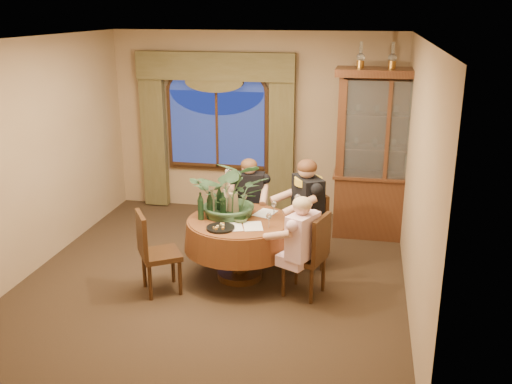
% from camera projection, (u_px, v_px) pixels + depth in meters
% --- Properties ---
extents(floor, '(5.00, 5.00, 0.00)m').
position_uv_depth(floor, '(216.00, 276.00, 6.94)').
color(floor, black).
rests_on(floor, ground).
extents(wall_back, '(4.50, 0.00, 4.50)m').
position_uv_depth(wall_back, '(256.00, 124.00, 8.84)').
color(wall_back, '#997B55').
rests_on(wall_back, ground).
extents(wall_right, '(0.00, 5.00, 5.00)m').
position_uv_depth(wall_right, '(416.00, 176.00, 6.09)').
color(wall_right, '#997B55').
rests_on(wall_right, ground).
extents(ceiling, '(5.00, 5.00, 0.00)m').
position_uv_depth(ceiling, '(210.00, 39.00, 6.07)').
color(ceiling, white).
rests_on(ceiling, wall_back).
extents(window, '(1.62, 0.10, 1.32)m').
position_uv_depth(window, '(217.00, 129.00, 8.91)').
color(window, navy).
rests_on(window, wall_back).
extents(arched_transom, '(1.60, 0.06, 0.44)m').
position_uv_depth(arched_transom, '(216.00, 79.00, 8.67)').
color(arched_transom, navy).
rests_on(arched_transom, wall_back).
extents(drapery_left, '(0.38, 0.14, 2.32)m').
position_uv_depth(drapery_left, '(154.00, 135.00, 9.10)').
color(drapery_left, '#494221').
rests_on(drapery_left, floor).
extents(drapery_right, '(0.38, 0.14, 2.32)m').
position_uv_depth(drapery_right, '(282.00, 141.00, 8.72)').
color(drapery_right, '#494221').
rests_on(drapery_right, floor).
extents(swag_valance, '(2.45, 0.16, 0.42)m').
position_uv_depth(swag_valance, '(214.00, 66.00, 8.54)').
color(swag_valance, '#494221').
rests_on(swag_valance, wall_back).
extents(dining_table, '(1.47, 1.47, 0.75)m').
position_uv_depth(dining_table, '(240.00, 249.00, 6.81)').
color(dining_table, maroon).
rests_on(dining_table, floor).
extents(china_cabinet, '(1.45, 0.57, 2.36)m').
position_uv_depth(china_cabinet, '(385.00, 155.00, 7.84)').
color(china_cabinet, '#3E1F11').
rests_on(china_cabinet, floor).
extents(oil_lamp_left, '(0.11, 0.11, 0.34)m').
position_uv_depth(oil_lamp_left, '(361.00, 55.00, 7.50)').
color(oil_lamp_left, '#A5722D').
rests_on(oil_lamp_left, china_cabinet).
extents(oil_lamp_center, '(0.11, 0.11, 0.34)m').
position_uv_depth(oil_lamp_center, '(393.00, 55.00, 7.43)').
color(oil_lamp_center, '#A5722D').
rests_on(oil_lamp_center, china_cabinet).
extents(oil_lamp_right, '(0.11, 0.11, 0.34)m').
position_uv_depth(oil_lamp_right, '(425.00, 56.00, 7.35)').
color(oil_lamp_right, '#A5722D').
rests_on(oil_lamp_right, china_cabinet).
extents(chair_right, '(0.53, 0.53, 0.96)m').
position_uv_depth(chair_right, '(304.00, 255.00, 6.38)').
color(chair_right, black).
rests_on(chair_right, floor).
extents(chair_back_right, '(0.58, 0.58, 0.96)m').
position_uv_depth(chair_back_right, '(304.00, 231.00, 7.05)').
color(chair_back_right, black).
rests_on(chair_back_right, floor).
extents(chair_back, '(0.45, 0.45, 0.96)m').
position_uv_depth(chair_back, '(249.00, 215.00, 7.61)').
color(chair_back, black).
rests_on(chair_back, floor).
extents(chair_front_left, '(0.58, 0.58, 0.96)m').
position_uv_depth(chair_front_left, '(161.00, 252.00, 6.45)').
color(chair_front_left, black).
rests_on(chair_front_left, floor).
extents(person_pink, '(0.55, 0.57, 1.21)m').
position_uv_depth(person_pink, '(302.00, 250.00, 6.21)').
color(person_pink, beige).
rests_on(person_pink, floor).
extents(person_back, '(0.48, 0.45, 1.26)m').
position_uv_depth(person_back, '(249.00, 204.00, 7.57)').
color(person_back, black).
rests_on(person_back, floor).
extents(person_scarf, '(0.65, 0.67, 1.41)m').
position_uv_depth(person_scarf, '(307.00, 215.00, 6.97)').
color(person_scarf, black).
rests_on(person_scarf, floor).
extents(stoneware_vase, '(0.15, 0.15, 0.27)m').
position_uv_depth(stoneware_vase, '(233.00, 204.00, 6.81)').
color(stoneware_vase, '#998464').
rests_on(stoneware_vase, dining_table).
extents(centerpiece_plant, '(0.94, 1.04, 0.81)m').
position_uv_depth(centerpiece_plant, '(232.00, 166.00, 6.66)').
color(centerpiece_plant, '#305231').
rests_on(centerpiece_plant, dining_table).
extents(olive_bowl, '(0.16, 0.16, 0.05)m').
position_uv_depth(olive_bowl, '(241.00, 220.00, 6.60)').
color(olive_bowl, '#4B5E33').
rests_on(olive_bowl, dining_table).
extents(cheese_platter, '(0.32, 0.32, 0.02)m').
position_uv_depth(cheese_platter, '(221.00, 228.00, 6.40)').
color(cheese_platter, black).
rests_on(cheese_platter, dining_table).
extents(wine_bottle_0, '(0.07, 0.07, 0.33)m').
position_uv_depth(wine_bottle_0, '(223.00, 206.00, 6.65)').
color(wine_bottle_0, black).
rests_on(wine_bottle_0, dining_table).
extents(wine_bottle_1, '(0.07, 0.07, 0.33)m').
position_uv_depth(wine_bottle_1, '(201.00, 206.00, 6.64)').
color(wine_bottle_1, black).
rests_on(wine_bottle_1, dining_table).
extents(wine_bottle_2, '(0.07, 0.07, 0.33)m').
position_uv_depth(wine_bottle_2, '(224.00, 203.00, 6.75)').
color(wine_bottle_2, tan).
rests_on(wine_bottle_2, dining_table).
extents(wine_bottle_3, '(0.07, 0.07, 0.33)m').
position_uv_depth(wine_bottle_3, '(219.00, 200.00, 6.85)').
color(wine_bottle_3, black).
rests_on(wine_bottle_3, dining_table).
extents(wine_bottle_4, '(0.07, 0.07, 0.33)m').
position_uv_depth(wine_bottle_4, '(210.00, 206.00, 6.66)').
color(wine_bottle_4, black).
rests_on(wine_bottle_4, dining_table).
extents(wine_bottle_5, '(0.07, 0.07, 0.33)m').
position_uv_depth(wine_bottle_5, '(212.00, 202.00, 6.78)').
color(wine_bottle_5, tan).
rests_on(wine_bottle_5, dining_table).
extents(tasting_paper_0, '(0.29, 0.35, 0.00)m').
position_uv_depth(tasting_paper_0, '(253.00, 226.00, 6.47)').
color(tasting_paper_0, white).
rests_on(tasting_paper_0, dining_table).
extents(tasting_paper_1, '(0.29, 0.35, 0.00)m').
position_uv_depth(tasting_paper_1, '(265.00, 213.00, 6.88)').
color(tasting_paper_1, white).
rests_on(tasting_paper_1, dining_table).
extents(tasting_paper_2, '(0.30, 0.35, 0.00)m').
position_uv_depth(tasting_paper_2, '(233.00, 226.00, 6.46)').
color(tasting_paper_2, white).
rests_on(tasting_paper_2, dining_table).
extents(wine_glass_person_pink, '(0.07, 0.07, 0.18)m').
position_uv_depth(wine_glass_person_pink, '(269.00, 220.00, 6.41)').
color(wine_glass_person_pink, silver).
rests_on(wine_glass_person_pink, dining_table).
extents(wine_glass_person_back, '(0.07, 0.07, 0.18)m').
position_uv_depth(wine_glass_person_back, '(244.00, 200.00, 7.07)').
color(wine_glass_person_back, silver).
rests_on(wine_glass_person_back, dining_table).
extents(wine_glass_person_scarf, '(0.07, 0.07, 0.18)m').
position_uv_depth(wine_glass_person_scarf, '(274.00, 208.00, 6.80)').
color(wine_glass_person_scarf, silver).
rests_on(wine_glass_person_scarf, dining_table).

